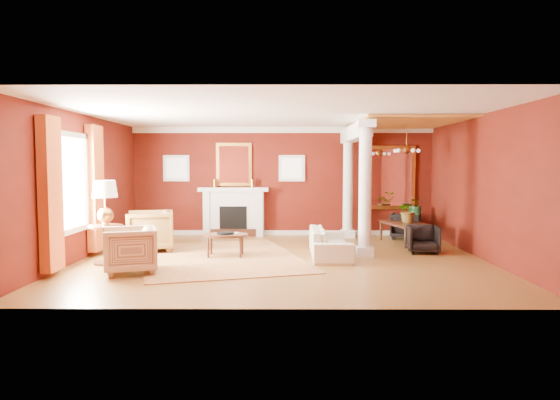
{
  "coord_description": "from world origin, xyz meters",
  "views": [
    {
      "loc": [
        0.03,
        -9.91,
        1.88
      ],
      "look_at": [
        -0.05,
        0.54,
        1.15
      ],
      "focal_mm": 32.0,
      "sensor_mm": 36.0,
      "label": 1
    }
  ],
  "objects_px": {
    "side_table": "(105,207)",
    "coffee_table": "(226,236)",
    "armchair_stripe": "(130,248)",
    "sofa": "(330,238)",
    "armchair_leopard": "(150,229)",
    "dining_table": "(406,227)"
  },
  "relations": [
    {
      "from": "armchair_stripe",
      "to": "side_table",
      "type": "distance_m",
      "value": 1.22
    },
    {
      "from": "armchair_leopard",
      "to": "armchair_stripe",
      "type": "relative_size",
      "value": 1.11
    },
    {
      "from": "armchair_stripe",
      "to": "dining_table",
      "type": "xyz_separation_m",
      "value": [
        5.64,
        3.3,
        -0.05
      ]
    },
    {
      "from": "dining_table",
      "to": "coffee_table",
      "type": "bearing_deg",
      "value": 99.04
    },
    {
      "from": "armchair_leopard",
      "to": "coffee_table",
      "type": "distance_m",
      "value": 1.85
    },
    {
      "from": "sofa",
      "to": "side_table",
      "type": "height_order",
      "value": "side_table"
    },
    {
      "from": "sofa",
      "to": "armchair_stripe",
      "type": "height_order",
      "value": "armchair_stripe"
    },
    {
      "from": "armchair_leopard",
      "to": "armchair_stripe",
      "type": "xyz_separation_m",
      "value": [
        0.24,
        -2.2,
        -0.05
      ]
    },
    {
      "from": "dining_table",
      "to": "armchair_leopard",
      "type": "bearing_deg",
      "value": 86.66
    },
    {
      "from": "coffee_table",
      "to": "sofa",
      "type": "bearing_deg",
      "value": 1.69
    },
    {
      "from": "armchair_stripe",
      "to": "coffee_table",
      "type": "relative_size",
      "value": 0.95
    },
    {
      "from": "sofa",
      "to": "armchair_stripe",
      "type": "xyz_separation_m",
      "value": [
        -3.65,
        -1.6,
        0.06
      ]
    },
    {
      "from": "sofa",
      "to": "dining_table",
      "type": "distance_m",
      "value": 2.62
    },
    {
      "from": "side_table",
      "to": "coffee_table",
      "type": "bearing_deg",
      "value": 19.37
    },
    {
      "from": "sofa",
      "to": "coffee_table",
      "type": "distance_m",
      "value": 2.15
    },
    {
      "from": "side_table",
      "to": "dining_table",
      "type": "height_order",
      "value": "side_table"
    },
    {
      "from": "dining_table",
      "to": "sofa",
      "type": "bearing_deg",
      "value": 116.42
    },
    {
      "from": "sofa",
      "to": "armchair_leopard",
      "type": "height_order",
      "value": "armchair_leopard"
    },
    {
      "from": "sofa",
      "to": "armchair_leopard",
      "type": "xyz_separation_m",
      "value": [
        -3.88,
        0.59,
        0.11
      ]
    },
    {
      "from": "sofa",
      "to": "dining_table",
      "type": "bearing_deg",
      "value": -48.99
    },
    {
      "from": "dining_table",
      "to": "armchair_stripe",
      "type": "bearing_deg",
      "value": 106.36
    },
    {
      "from": "armchair_leopard",
      "to": "coffee_table",
      "type": "xyz_separation_m",
      "value": [
        1.73,
        -0.66,
        -0.07
      ]
    }
  ]
}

